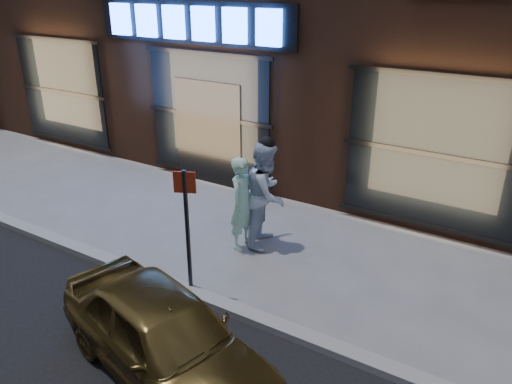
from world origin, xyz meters
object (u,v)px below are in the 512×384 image
man_cap (266,194)px  gold_sedan (165,335)px  man_bowtie (243,204)px  sign_post (187,221)px

man_cap → gold_sedan: bearing=176.9°
man_bowtie → gold_sedan: size_ratio=0.51×
man_cap → sign_post: sign_post is taller
man_cap → gold_sedan: man_cap is taller
man_bowtie → man_cap: man_cap is taller
man_bowtie → sign_post: bearing=-176.5°
man_cap → gold_sedan: (0.64, -3.49, -0.40)m
man_cap → sign_post: size_ratio=0.96×
man_bowtie → gold_sedan: man_bowtie is taller
man_cap → sign_post: 2.00m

